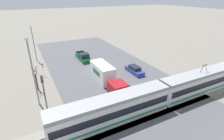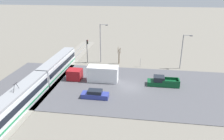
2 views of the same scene
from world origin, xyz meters
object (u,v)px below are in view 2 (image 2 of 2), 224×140
Objects in this scene: sedan_car_0 at (95,94)px; street_lamp_near_crossing at (101,41)px; traffic_light_pole at (87,48)px; no_parking_sign at (140,62)px; pickup_truck at (162,82)px; light_rail_tram at (42,79)px; street_lamp_mid_block at (183,49)px; street_tree at (119,56)px; box_truck at (96,74)px.

street_lamp_near_crossing reaches higher than sedan_car_0.
no_parking_sign is (-1.16, -12.75, -2.33)m from traffic_light_pole.
pickup_truck is 2.78× the size of no_parking_sign.
light_rail_tram is 17.85m from street_lamp_near_crossing.
street_lamp_mid_block is at bearing -92.19° from traffic_light_pole.
traffic_light_pole reaches higher than street_tree.
street_tree is at bearing -6.32° from sedan_car_0.
light_rail_tram reaches higher than pickup_truck.
street_lamp_near_crossing is 10.47m from no_parking_sign.
sedan_car_0 is 23.37m from street_lamp_mid_block.
street_lamp_near_crossing is 18.70m from street_lamp_mid_block.
street_lamp_mid_block reaches higher than sedan_car_0.
street_lamp_near_crossing is (15.51, -8.06, 3.61)m from light_rail_tram.
no_parking_sign is at bearing -95.20° from traffic_light_pole.
street_tree is (11.07, 9.54, 1.08)m from pickup_truck.
street_lamp_mid_block reaches higher than light_rail_tram.
street_tree is 5.42m from no_parking_sign.
light_rail_tram reaches higher than box_truck.
pickup_truck is (4.14, -21.93, -0.94)m from light_rail_tram.
traffic_light_pole reaches higher than box_truck.
traffic_light_pole is (10.34, 4.31, 2.15)m from box_truck.
box_truck is (4.44, -9.11, -0.21)m from light_rail_tram.
street_tree is 14.58m from street_lamp_mid_block.
light_rail_tram is 3.14× the size of box_truck.
sedan_car_0 is (-6.86, -1.33, -0.82)m from box_truck.
street_lamp_mid_block reaches higher than pickup_truck.
traffic_light_pole is 21.90m from street_lamp_mid_block.
street_lamp_mid_block is (-0.84, -21.87, 0.88)m from traffic_light_pole.
street_lamp_near_crossing is (17.93, 2.39, 4.64)m from sedan_car_0.
street_lamp_mid_block is at bearing -44.76° from sedan_car_0.
sedan_car_0 is 18.68m from street_lamp_near_crossing.
no_parking_sign is (-0.33, 9.12, -3.21)m from street_lamp_mid_block.
street_lamp_mid_block reaches higher than street_tree.
sedan_car_0 is at bearing -169.01° from box_truck.
box_truck is at bearing 163.03° from street_tree.
street_lamp_near_crossing is (0.31, 4.34, 3.46)m from street_tree.
sedan_car_0 is 17.56m from no_parking_sign.
sedan_car_0 is at bearing 119.72° from pickup_truck.
sedan_car_0 is at bearing -172.42° from street_lamp_near_crossing.
street_lamp_near_crossing is at bearing 78.74° from no_parking_sign.
traffic_light_pole is (17.20, 5.64, 2.96)m from sedan_car_0.
street_tree is (0.42, -7.60, -1.79)m from traffic_light_pole.
box_truck is at bearing -157.38° from traffic_light_pole.
box_truck is at bearing 137.42° from no_parking_sign.
street_lamp_near_crossing is (11.37, 13.88, 4.55)m from pickup_truck.
street_lamp_near_crossing reaches higher than box_truck.
street_tree reaches higher than no_parking_sign.
sedan_car_0 is at bearing -103.05° from light_rail_tram.
box_truck is 7.04m from sedan_car_0.
pickup_truck is 11.52m from street_lamp_mid_block.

